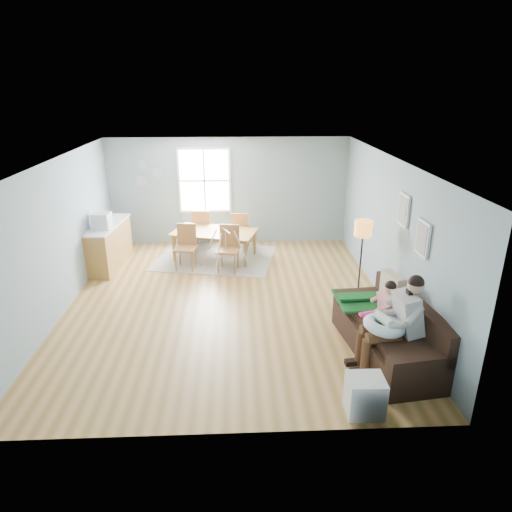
{
  "coord_description": "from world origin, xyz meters",
  "views": [
    {
      "loc": [
        0.16,
        -7.86,
        3.94
      ],
      "look_at": [
        0.52,
        -0.17,
        1.0
      ],
      "focal_mm": 32.0,
      "sensor_mm": 36.0,
      "label": 1
    }
  ],
  "objects_px": {
    "chair_sw": "(186,243)",
    "monitor": "(101,221)",
    "floor_lamp": "(363,235)",
    "chair_nw": "(202,226)",
    "toddler": "(383,304)",
    "chair_se": "(229,245)",
    "sofa": "(391,336)",
    "storage_cube": "(364,396)",
    "chair_ne": "(240,229)",
    "baby_swing": "(226,252)",
    "counter": "(110,245)",
    "father": "(396,320)",
    "dining_table": "(215,245)"
  },
  "relations": [
    {
      "from": "monitor",
      "to": "baby_swing",
      "type": "xyz_separation_m",
      "value": [
        2.65,
        -0.06,
        -0.74
      ]
    },
    {
      "from": "counter",
      "to": "monitor",
      "type": "height_order",
      "value": "monitor"
    },
    {
      "from": "floor_lamp",
      "to": "chair_nw",
      "type": "xyz_separation_m",
      "value": [
        -3.14,
        3.19,
        -0.77
      ]
    },
    {
      "from": "sofa",
      "to": "storage_cube",
      "type": "height_order",
      "value": "sofa"
    },
    {
      "from": "chair_sw",
      "to": "monitor",
      "type": "distance_m",
      "value": 1.86
    },
    {
      "from": "toddler",
      "to": "counter",
      "type": "bearing_deg",
      "value": 144.06
    },
    {
      "from": "father",
      "to": "chair_se",
      "type": "distance_m",
      "value": 4.54
    },
    {
      "from": "sofa",
      "to": "storage_cube",
      "type": "bearing_deg",
      "value": -120.47
    },
    {
      "from": "sofa",
      "to": "baby_swing",
      "type": "xyz_separation_m",
      "value": [
        -2.58,
        3.5,
        0.1
      ]
    },
    {
      "from": "chair_sw",
      "to": "monitor",
      "type": "height_order",
      "value": "monitor"
    },
    {
      "from": "dining_table",
      "to": "counter",
      "type": "bearing_deg",
      "value": -155.64
    },
    {
      "from": "monitor",
      "to": "baby_swing",
      "type": "height_order",
      "value": "monitor"
    },
    {
      "from": "toddler",
      "to": "chair_se",
      "type": "xyz_separation_m",
      "value": [
        -2.4,
        3.3,
        -0.17
      ]
    },
    {
      "from": "toddler",
      "to": "baby_swing",
      "type": "relative_size",
      "value": 0.74
    },
    {
      "from": "storage_cube",
      "to": "chair_ne",
      "type": "height_order",
      "value": "chair_ne"
    },
    {
      "from": "toddler",
      "to": "dining_table",
      "type": "height_order",
      "value": "toddler"
    },
    {
      "from": "dining_table",
      "to": "floor_lamp",
      "type": "bearing_deg",
      "value": -24.89
    },
    {
      "from": "storage_cube",
      "to": "dining_table",
      "type": "height_order",
      "value": "dining_table"
    },
    {
      "from": "chair_sw",
      "to": "chair_ne",
      "type": "xyz_separation_m",
      "value": [
        1.22,
        1.1,
        -0.02
      ]
    },
    {
      "from": "chair_sw",
      "to": "baby_swing",
      "type": "xyz_separation_m",
      "value": [
        0.89,
        -0.19,
        -0.16
      ]
    },
    {
      "from": "storage_cube",
      "to": "chair_sw",
      "type": "height_order",
      "value": "chair_sw"
    },
    {
      "from": "chair_sw",
      "to": "chair_ne",
      "type": "distance_m",
      "value": 1.64
    },
    {
      "from": "father",
      "to": "floor_lamp",
      "type": "xyz_separation_m",
      "value": [
        0.05,
        2.13,
        0.56
      ]
    },
    {
      "from": "chair_se",
      "to": "chair_nw",
      "type": "relative_size",
      "value": 1.03
    },
    {
      "from": "chair_ne",
      "to": "monitor",
      "type": "xyz_separation_m",
      "value": [
        -2.98,
        -1.23,
        0.61
      ]
    },
    {
      "from": "storage_cube",
      "to": "chair_se",
      "type": "height_order",
      "value": "chair_se"
    },
    {
      "from": "baby_swing",
      "to": "monitor",
      "type": "bearing_deg",
      "value": 178.66
    },
    {
      "from": "toddler",
      "to": "storage_cube",
      "type": "xyz_separation_m",
      "value": [
        -0.66,
        -1.51,
        -0.51
      ]
    },
    {
      "from": "chair_sw",
      "to": "chair_nw",
      "type": "height_order",
      "value": "chair_sw"
    },
    {
      "from": "sofa",
      "to": "toddler",
      "type": "distance_m",
      "value": 0.5
    },
    {
      "from": "floor_lamp",
      "to": "counter",
      "type": "bearing_deg",
      "value": 157.78
    },
    {
      "from": "chair_nw",
      "to": "baby_swing",
      "type": "height_order",
      "value": "chair_nw"
    },
    {
      "from": "sofa",
      "to": "chair_se",
      "type": "height_order",
      "value": "chair_se"
    },
    {
      "from": "baby_swing",
      "to": "chair_se",
      "type": "bearing_deg",
      "value": -0.63
    },
    {
      "from": "storage_cube",
      "to": "floor_lamp",
      "type": "bearing_deg",
      "value": 76.92
    },
    {
      "from": "counter",
      "to": "baby_swing",
      "type": "xyz_separation_m",
      "value": [
        2.63,
        -0.4,
        -0.08
      ]
    },
    {
      "from": "father",
      "to": "toddler",
      "type": "height_order",
      "value": "father"
    },
    {
      "from": "chair_se",
      "to": "toddler",
      "type": "bearing_deg",
      "value": -53.91
    },
    {
      "from": "toddler",
      "to": "chair_se",
      "type": "height_order",
      "value": "toddler"
    },
    {
      "from": "chair_nw",
      "to": "toddler",
      "type": "bearing_deg",
      "value": -57.18
    },
    {
      "from": "toddler",
      "to": "chair_ne",
      "type": "height_order",
      "value": "toddler"
    },
    {
      "from": "chair_sw",
      "to": "dining_table",
      "type": "bearing_deg",
      "value": 42.05
    },
    {
      "from": "chair_ne",
      "to": "baby_swing",
      "type": "xyz_separation_m",
      "value": [
        -0.33,
        -1.29,
        -0.14
      ]
    },
    {
      "from": "chair_nw",
      "to": "monitor",
      "type": "bearing_deg",
      "value": -145.17
    },
    {
      "from": "counter",
      "to": "baby_swing",
      "type": "distance_m",
      "value": 2.67
    },
    {
      "from": "counter",
      "to": "monitor",
      "type": "distance_m",
      "value": 0.74
    },
    {
      "from": "monitor",
      "to": "storage_cube",
      "type": "bearing_deg",
      "value": -47.54
    },
    {
      "from": "father",
      "to": "baby_swing",
      "type": "bearing_deg",
      "value": 122.88
    },
    {
      "from": "chair_sw",
      "to": "chair_nw",
      "type": "xyz_separation_m",
      "value": [
        0.28,
        1.29,
        -0.0
      ]
    },
    {
      "from": "chair_sw",
      "to": "monitor",
      "type": "bearing_deg",
      "value": -175.88
    }
  ]
}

